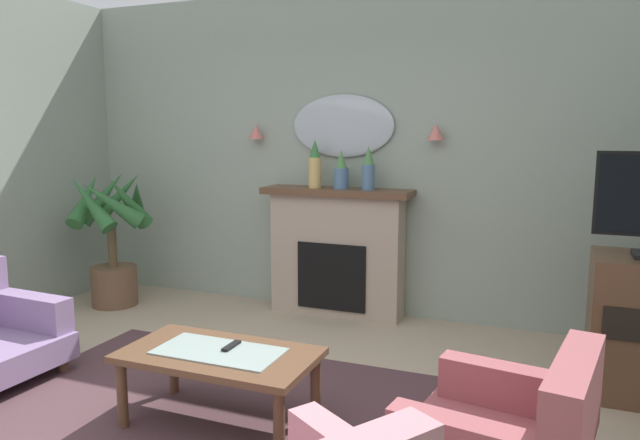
{
  "coord_description": "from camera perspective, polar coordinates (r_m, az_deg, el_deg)",
  "views": [
    {
      "loc": [
        1.65,
        -2.44,
        1.68
      ],
      "look_at": [
        0.09,
        1.44,
        1.04
      ],
      "focal_mm": 33.13,
      "sensor_mm": 36.0,
      "label": 1
    }
  ],
  "objects": [
    {
      "name": "mantel_vase_centre",
      "position": [
        5.13,
        4.69,
        4.89
      ],
      "size": [
        0.12,
        0.12,
        0.38
      ],
      "color": "#4C7093",
      "rests_on": "fireplace"
    },
    {
      "name": "patterned_rug",
      "position": [
        3.54,
        -9.48,
        -19.61
      ],
      "size": [
        3.2,
        2.4,
        0.01
      ],
      "primitive_type": "cube",
      "color": "#4C3338",
      "rests_on": "ground"
    },
    {
      "name": "armchair_near_fireplace",
      "position": [
        3.0,
        18.11,
        -18.94
      ],
      "size": [
        0.93,
        0.92,
        0.71
      ],
      "color": "#934C51",
      "rests_on": "ground"
    },
    {
      "name": "wall_sconce_right",
      "position": [
        5.1,
        11.12,
        8.36
      ],
      "size": [
        0.14,
        0.14,
        0.14
      ],
      "primitive_type": "cone",
      "color": "#D17066"
    },
    {
      "name": "mantel_vase_left",
      "position": [
        5.21,
        2.05,
        4.64
      ],
      "size": [
        0.14,
        0.14,
        0.34
      ],
      "color": "#4C7093",
      "rests_on": "fireplace"
    },
    {
      "name": "fireplace",
      "position": [
        5.36,
        1.61,
        -3.22
      ],
      "size": [
        1.36,
        0.36,
        1.16
      ],
      "color": "tan",
      "rests_on": "ground"
    },
    {
      "name": "potted_plant_tall_palm",
      "position": [
        5.95,
        -19.45,
        -1.26
      ],
      "size": [
        0.85,
        0.87,
        1.3
      ],
      "color": "brown",
      "rests_on": "ground"
    },
    {
      "name": "wall_mirror",
      "position": [
        5.37,
        2.19,
        9.06
      ],
      "size": [
        0.96,
        0.06,
        0.56
      ],
      "primitive_type": "ellipsoid",
      "color": "#B2BCC6"
    },
    {
      "name": "tv_remote",
      "position": [
        3.49,
        -8.56,
        -11.98
      ],
      "size": [
        0.04,
        0.16,
        0.02
      ],
      "primitive_type": "cube",
      "color": "black",
      "rests_on": "coffee_table"
    },
    {
      "name": "wall_sconce_left",
      "position": [
        5.67,
        -6.19,
        8.49
      ],
      "size": [
        0.14,
        0.14,
        0.14
      ],
      "primitive_type": "cone",
      "color": "#D17066"
    },
    {
      "name": "mantel_vase_right",
      "position": [
        5.3,
        -0.5,
        5.31
      ],
      "size": [
        0.11,
        0.11,
        0.43
      ],
      "color": "tan",
      "rests_on": "fireplace"
    },
    {
      "name": "wall_back",
      "position": [
        5.4,
        4.06,
        6.39
      ],
      "size": [
        6.69,
        0.1,
        2.92
      ],
      "primitive_type": "cube",
      "color": "#93A393",
      "rests_on": "ground"
    },
    {
      "name": "coffee_table",
      "position": [
        3.47,
        -9.72,
        -13.28
      ],
      "size": [
        1.1,
        0.6,
        0.45
      ],
      "color": "brown",
      "rests_on": "ground"
    }
  ]
}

